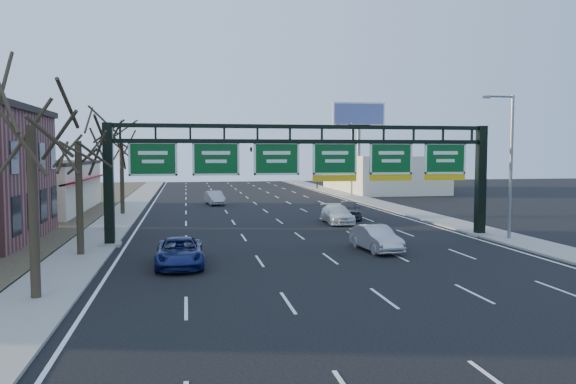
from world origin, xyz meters
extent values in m
plane|color=black|center=(0.00, 0.00, 0.00)|extent=(160.00, 160.00, 0.00)
cube|color=gray|center=(-12.80, 20.00, 0.06)|extent=(3.00, 120.00, 0.12)
cube|color=gray|center=(12.80, 20.00, 0.06)|extent=(3.00, 120.00, 0.12)
cube|color=white|center=(0.00, 20.00, 0.01)|extent=(21.60, 120.00, 0.01)
cube|color=black|center=(-11.70, 8.00, 3.60)|extent=(0.55, 0.55, 7.20)
cube|color=gray|center=(-11.70, 8.00, 0.10)|extent=(1.20, 1.20, 0.20)
cube|color=black|center=(11.70, 8.00, 3.60)|extent=(0.55, 0.55, 7.20)
cube|color=gray|center=(11.70, 8.00, 0.10)|extent=(1.20, 1.20, 0.20)
cube|color=black|center=(0.00, 8.00, 7.05)|extent=(23.40, 0.25, 0.25)
cube|color=black|center=(0.00, 8.00, 6.15)|extent=(23.40, 0.25, 0.25)
cube|color=#054E1A|center=(-9.17, 8.00, 5.10)|extent=(2.80, 0.10, 2.00)
cube|color=#054E1A|center=(-5.50, 8.00, 5.10)|extent=(2.80, 0.10, 2.00)
cube|color=#054E1A|center=(-1.83, 8.00, 5.10)|extent=(2.80, 0.10, 2.00)
cube|color=#054E1A|center=(1.83, 8.00, 5.10)|extent=(2.80, 0.10, 2.00)
cube|color=yellow|center=(1.83, 8.00, 3.88)|extent=(2.80, 0.10, 0.40)
cube|color=#054E1A|center=(5.50, 8.00, 5.10)|extent=(2.80, 0.10, 2.00)
cube|color=yellow|center=(5.50, 8.00, 3.88)|extent=(2.80, 0.10, 0.40)
cube|color=#054E1A|center=(9.17, 8.00, 5.10)|extent=(2.80, 0.10, 2.00)
cube|color=yellow|center=(9.17, 8.00, 3.88)|extent=(2.80, 0.10, 0.40)
cube|color=beige|center=(-21.50, 29.00, 2.20)|extent=(10.00, 18.00, 4.40)
cube|color=#332B26|center=(-21.50, 29.00, 4.55)|extent=(10.40, 18.40, 0.30)
cube|color=maroon|center=(-16.40, 29.00, 3.00)|extent=(1.20, 18.00, 0.40)
cube|color=beige|center=(20.00, 50.00, 2.50)|extent=(12.00, 20.00, 5.00)
cylinder|color=#31281B|center=(-12.80, -4.00, 3.35)|extent=(0.36, 0.36, 6.46)
cylinder|color=#31281B|center=(-12.80, 5.00, 3.16)|extent=(0.36, 0.36, 6.08)
cylinder|color=#31281B|center=(-12.80, 15.00, 3.54)|extent=(0.36, 0.36, 6.84)
cylinder|color=#31281B|center=(-12.80, 25.00, 3.35)|extent=(0.36, 0.36, 6.46)
cylinder|color=slate|center=(12.60, 6.00, 4.62)|extent=(0.20, 0.20, 9.00)
cylinder|color=slate|center=(11.70, 6.00, 9.02)|extent=(1.80, 0.12, 0.12)
cube|color=slate|center=(10.80, 6.00, 8.97)|extent=(0.50, 0.22, 0.15)
cylinder|color=slate|center=(12.60, 40.00, 4.62)|extent=(0.20, 0.20, 9.00)
cylinder|color=slate|center=(11.70, 40.00, 9.02)|extent=(1.80, 0.12, 0.12)
cube|color=slate|center=(10.80, 40.00, 8.97)|extent=(0.50, 0.22, 0.15)
cylinder|color=slate|center=(15.00, 45.00, 4.50)|extent=(0.50, 0.50, 9.00)
cube|color=slate|center=(15.00, 45.00, 9.00)|extent=(3.00, 0.30, 0.20)
cube|color=white|center=(15.00, 45.00, 10.50)|extent=(7.00, 0.30, 3.00)
cube|color=#5161A2|center=(15.00, 44.80, 10.50)|extent=(6.60, 0.05, 2.60)
cylinder|color=black|center=(11.80, 55.00, 3.50)|extent=(0.18, 0.18, 7.00)
cylinder|color=black|center=(8.00, 55.00, 6.80)|extent=(7.60, 0.14, 0.14)
imported|color=black|center=(6.00, 55.00, 6.00)|extent=(0.20, 0.20, 1.00)
imported|color=black|center=(2.00, 55.00, 6.00)|extent=(0.54, 0.54, 1.62)
imported|color=navy|center=(-7.62, 1.43, 0.67)|extent=(2.26, 4.86, 1.35)
imported|color=#A6A5AA|center=(3.09, 3.76, 0.71)|extent=(1.96, 4.42, 1.41)
imported|color=white|center=(4.23, 16.09, 0.70)|extent=(2.10, 4.86, 1.39)
imported|color=#414346|center=(5.93, 18.70, 0.78)|extent=(2.76, 4.88, 1.57)
imported|color=#9F9FA3|center=(-4.36, 33.25, 0.71)|extent=(2.13, 4.48, 1.42)
camera|label=1|loc=(-7.27, -25.79, 5.48)|focal=35.00mm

